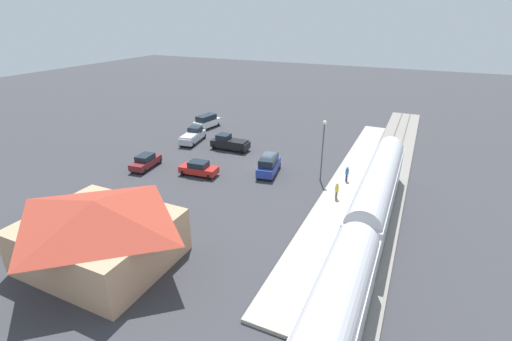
% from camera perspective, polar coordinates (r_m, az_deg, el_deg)
% --- Properties ---
extents(ground_plane, '(200.00, 200.00, 0.00)m').
position_cam_1_polar(ground_plane, '(44.75, 1.45, 0.37)').
color(ground_plane, '#38383D').
extents(railway_track, '(4.80, 70.00, 0.30)m').
position_cam_1_polar(railway_track, '(41.70, 19.39, -2.73)').
color(railway_track, gray).
rests_on(railway_track, ground).
extents(platform, '(3.20, 46.00, 0.30)m').
position_cam_1_polar(platform, '(42.09, 14.03, -1.72)').
color(platform, '#A8A399').
rests_on(platform, ground).
extents(station_building, '(11.15, 9.39, 5.30)m').
position_cam_1_polar(station_building, '(29.72, -23.62, -8.75)').
color(station_building, tan).
rests_on(station_building, ground).
extents(pedestrian_on_platform, '(0.36, 0.36, 1.71)m').
position_cam_1_polar(pedestrian_on_platform, '(37.38, 12.68, -3.00)').
color(pedestrian_on_platform, brown).
rests_on(pedestrian_on_platform, platform).
extents(pedestrian_waiting_far, '(0.36, 0.36, 1.71)m').
position_cam_1_polar(pedestrian_waiting_far, '(41.55, 14.22, -0.36)').
color(pedestrian_waiting_far, '#23284C').
rests_on(pedestrian_waiting_far, platform).
extents(suv_blue, '(2.77, 5.16, 2.22)m').
position_cam_1_polar(suv_blue, '(42.81, 2.03, 0.92)').
color(suv_blue, '#283D9E').
rests_on(suv_blue, ground).
extents(sedan_red, '(4.65, 2.59, 1.74)m').
position_cam_1_polar(sedan_red, '(43.01, -9.06, 0.34)').
color(sedan_red, red).
rests_on(sedan_red, ground).
extents(pickup_silver, '(2.79, 5.64, 2.14)m').
position_cam_1_polar(pickup_silver, '(54.36, -9.96, 5.45)').
color(pickup_silver, silver).
rests_on(pickup_silver, ground).
extents(pickup_black, '(5.43, 2.54, 2.14)m').
position_cam_1_polar(pickup_black, '(50.71, -4.21, 4.41)').
color(pickup_black, black).
rests_on(pickup_black, ground).
extents(sedan_maroon, '(2.33, 4.68, 1.74)m').
position_cam_1_polar(sedan_maroon, '(46.52, -17.09, 1.39)').
color(sedan_maroon, maroon).
rests_on(sedan_maroon, ground).
extents(suv_white, '(2.74, 5.16, 2.22)m').
position_cam_1_polar(suv_white, '(61.13, -7.80, 7.74)').
color(suv_white, white).
rests_on(suv_white, ground).
extents(light_pole_near_platform, '(0.44, 0.44, 7.12)m').
position_cam_1_polar(light_pole_near_platform, '(40.42, 10.58, 4.26)').
color(light_pole_near_platform, '#515156').
rests_on(light_pole_near_platform, ground).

